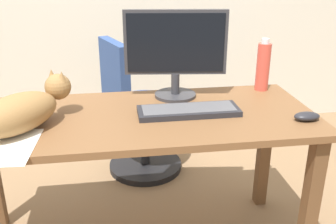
% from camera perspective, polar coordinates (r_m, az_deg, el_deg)
% --- Properties ---
extents(desk, '(1.56, 0.64, 0.70)m').
position_cam_1_polar(desk, '(1.71, -4.67, -3.56)').
color(desk, brown).
rests_on(desk, ground_plane).
extents(office_chair, '(0.51, 0.48, 0.88)m').
position_cam_1_polar(office_chair, '(2.48, -4.57, -0.97)').
color(office_chair, black).
rests_on(office_chair, ground_plane).
extents(monitor, '(0.48, 0.20, 0.42)m').
position_cam_1_polar(monitor, '(1.83, 1.12, 9.02)').
color(monitor, '#333338').
rests_on(monitor, desk).
extents(keyboard, '(0.44, 0.15, 0.03)m').
position_cam_1_polar(keyboard, '(1.68, 3.05, 0.20)').
color(keyboard, '#232328').
rests_on(keyboard, desk).
extents(cat, '(0.43, 0.48, 0.20)m').
position_cam_1_polar(cat, '(1.60, -20.73, 0.21)').
color(cat, olive).
rests_on(cat, desk).
extents(computer_mouse, '(0.11, 0.06, 0.04)m').
position_cam_1_polar(computer_mouse, '(1.71, 19.80, -0.61)').
color(computer_mouse, '#232328').
rests_on(computer_mouse, desk).
extents(paper_sheet, '(0.23, 0.31, 0.00)m').
position_cam_1_polar(paper_sheet, '(1.51, -22.88, -4.76)').
color(paper_sheet, white).
rests_on(paper_sheet, desk).
extents(water_bottle, '(0.07, 0.07, 0.26)m').
position_cam_1_polar(water_bottle, '(2.01, 13.84, 6.58)').
color(water_bottle, '#D84C3D').
rests_on(water_bottle, desk).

